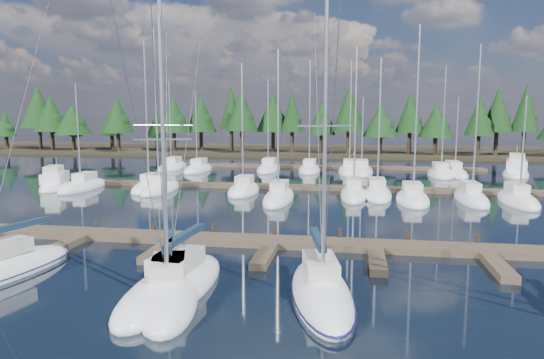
% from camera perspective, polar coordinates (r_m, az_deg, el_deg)
% --- Properties ---
extents(ground, '(260.00, 260.00, 0.00)m').
position_cam_1_polar(ground, '(41.11, 2.76, -3.28)').
color(ground, black).
rests_on(ground, ground).
extents(far_shore, '(220.00, 30.00, 0.60)m').
position_cam_1_polar(far_shore, '(100.49, 6.64, 3.41)').
color(far_shore, black).
rests_on(far_shore, ground).
extents(main_dock, '(44.00, 6.13, 0.90)m').
position_cam_1_polar(main_dock, '(28.86, -0.10, -7.65)').
color(main_dock, '#4B3F2F').
rests_on(main_dock, ground).
extents(back_docks, '(50.00, 21.80, 0.40)m').
position_cam_1_polar(back_docks, '(60.34, 4.86, 0.44)').
color(back_docks, '#4B3F2F').
rests_on(back_docks, ground).
extents(front_sailboat_2, '(4.81, 8.26, 12.45)m').
position_cam_1_polar(front_sailboat_2, '(21.63, -12.11, -12.95)').
color(front_sailboat_2, white).
rests_on(front_sailboat_2, ground).
extents(front_sailboat_3, '(3.66, 9.23, 13.44)m').
position_cam_1_polar(front_sailboat_3, '(22.42, -11.57, -12.20)').
color(front_sailboat_3, white).
rests_on(front_sailboat_3, ground).
extents(front_sailboat_4, '(4.10, 8.92, 13.40)m').
position_cam_1_polar(front_sailboat_4, '(21.43, 5.81, -13.01)').
color(front_sailboat_4, white).
rests_on(front_sailboat_4, ground).
extents(back_sailboat_rows, '(45.01, 32.48, 16.87)m').
position_cam_1_polar(back_sailboat_rows, '(56.21, 4.51, -0.03)').
color(back_sailboat_rows, white).
rests_on(back_sailboat_rows, ground).
extents(motor_yacht_left, '(5.01, 8.29, 3.92)m').
position_cam_1_polar(motor_yacht_left, '(56.57, -24.14, -0.46)').
color(motor_yacht_left, white).
rests_on(motor_yacht_left, ground).
extents(motor_yacht_right, '(5.53, 9.75, 4.63)m').
position_cam_1_polar(motor_yacht_right, '(69.44, 26.76, 0.85)').
color(motor_yacht_right, white).
rests_on(motor_yacht_right, ground).
extents(tree_line, '(185.62, 11.84, 12.94)m').
position_cam_1_polar(tree_line, '(90.49, 5.17, 7.41)').
color(tree_line, black).
rests_on(tree_line, far_shore).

